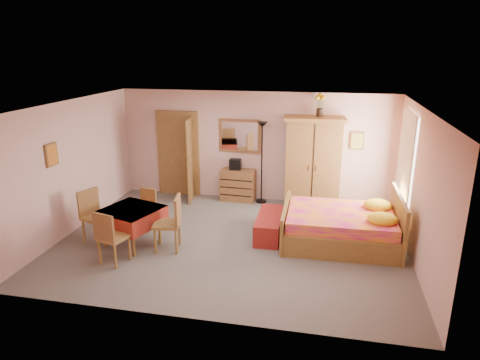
% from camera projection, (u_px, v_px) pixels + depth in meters
% --- Properties ---
extents(floor, '(6.50, 6.50, 0.00)m').
position_uv_depth(floor, '(232.00, 241.00, 8.22)').
color(floor, slate).
rests_on(floor, ground).
extents(ceiling, '(6.50, 6.50, 0.00)m').
position_uv_depth(ceiling, '(231.00, 105.00, 7.45)').
color(ceiling, brown).
rests_on(ceiling, wall_back).
extents(wall_back, '(6.50, 0.10, 2.60)m').
position_uv_depth(wall_back, '(254.00, 147.00, 10.17)').
color(wall_back, beige).
rests_on(wall_back, floor).
extents(wall_front, '(6.50, 0.10, 2.60)m').
position_uv_depth(wall_front, '(189.00, 232.00, 5.50)').
color(wall_front, beige).
rests_on(wall_front, floor).
extents(wall_left, '(0.10, 5.00, 2.60)m').
position_uv_depth(wall_left, '(71.00, 167.00, 8.46)').
color(wall_left, beige).
rests_on(wall_left, floor).
extents(wall_right, '(0.10, 5.00, 2.60)m').
position_uv_depth(wall_right, '(419.00, 188.00, 7.21)').
color(wall_right, beige).
rests_on(wall_right, floor).
extents(doorway, '(1.06, 0.12, 2.15)m').
position_uv_depth(doorway, '(179.00, 154.00, 10.59)').
color(doorway, '#9E6B35').
rests_on(doorway, floor).
extents(window, '(0.08, 1.40, 1.95)m').
position_uv_depth(window, '(406.00, 161.00, 8.30)').
color(window, white).
rests_on(window, wall_right).
extents(picture_left, '(0.04, 0.32, 0.42)m').
position_uv_depth(picture_left, '(52.00, 155.00, 7.77)').
color(picture_left, orange).
rests_on(picture_left, wall_left).
extents(picture_back, '(0.30, 0.04, 0.40)m').
position_uv_depth(picture_back, '(357.00, 141.00, 9.62)').
color(picture_back, '#D8BF59').
rests_on(picture_back, wall_back).
extents(chest_of_drawers, '(0.83, 0.45, 0.77)m').
position_uv_depth(chest_of_drawers, '(238.00, 185.00, 10.31)').
color(chest_of_drawers, brown).
rests_on(chest_of_drawers, floor).
extents(wall_mirror, '(1.02, 0.09, 0.81)m').
position_uv_depth(wall_mirror, '(240.00, 136.00, 10.16)').
color(wall_mirror, white).
rests_on(wall_mirror, wall_back).
extents(stereo, '(0.28, 0.21, 0.25)m').
position_uv_depth(stereo, '(235.00, 164.00, 10.20)').
color(stereo, black).
rests_on(stereo, chest_of_drawers).
extents(floor_lamp, '(0.33, 0.33, 1.94)m').
position_uv_depth(floor_lamp, '(262.00, 163.00, 10.01)').
color(floor_lamp, black).
rests_on(floor_lamp, floor).
extents(wardrobe, '(1.39, 0.79, 2.10)m').
position_uv_depth(wardrobe, '(313.00, 163.00, 9.72)').
color(wardrobe, olive).
rests_on(wardrobe, floor).
extents(sunflower_vase, '(0.21, 0.21, 0.51)m').
position_uv_depth(sunflower_vase, '(320.00, 105.00, 9.36)').
color(sunflower_vase, yellow).
rests_on(sunflower_vase, wardrobe).
extents(bed, '(2.18, 1.73, 1.00)m').
position_uv_depth(bed, '(340.00, 218.00, 8.05)').
color(bed, '#D81589').
rests_on(bed, floor).
extents(bench, '(0.49, 1.28, 0.42)m').
position_uv_depth(bench, '(270.00, 225.00, 8.42)').
color(bench, maroon).
rests_on(bench, floor).
extents(dining_table, '(1.23, 1.23, 0.72)m').
position_uv_depth(dining_table, '(132.00, 227.00, 8.00)').
color(dining_table, maroon).
rests_on(dining_table, floor).
extents(chair_south, '(0.54, 0.54, 0.96)m').
position_uv_depth(chair_south, '(113.00, 236.00, 7.29)').
color(chair_south, '#A37137').
rests_on(chair_south, floor).
extents(chair_north, '(0.44, 0.44, 0.83)m').
position_uv_depth(chair_north, '(144.00, 210.00, 8.66)').
color(chair_north, '#A26837').
rests_on(chair_north, floor).
extents(chair_west, '(0.60, 0.60, 1.01)m').
position_uv_depth(chair_west, '(97.00, 217.00, 8.08)').
color(chair_west, '#AF7D3B').
rests_on(chair_west, floor).
extents(chair_east, '(0.54, 0.54, 1.02)m').
position_uv_depth(chair_east, '(167.00, 223.00, 7.76)').
color(chair_east, olive).
rests_on(chair_east, floor).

